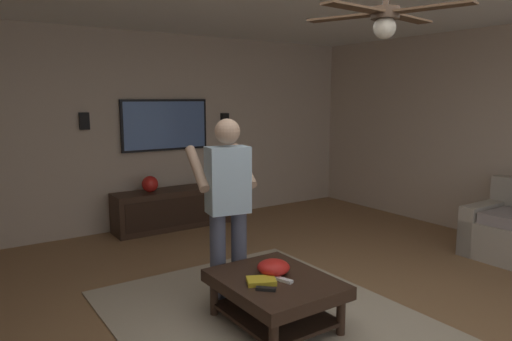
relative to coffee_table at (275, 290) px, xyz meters
The scene contains 15 objects.
ground_plane 0.44m from the coffee_table, 143.40° to the right, with size 8.76×8.76×0.00m, color olive.
wall_back_tv 3.60m from the coffee_table, ahead, with size 0.10×7.29×2.70m, color #BCA893.
area_rug 0.35m from the coffee_table, ahead, with size 2.63×2.26×0.01m, color tan.
coffee_table is the anchor object (origin of this frame).
media_console 3.15m from the coffee_table, ahead, with size 0.45×1.70×0.55m.
tv 3.57m from the coffee_table, ahead, with size 0.05×1.28×0.72m.
person_standing 0.89m from the coffee_table, ahead, with size 0.60×0.61×1.64m.
bowl 0.18m from the coffee_table, 27.92° to the right, with size 0.27×0.27×0.12m, color red.
remote_white 0.15m from the coffee_table, behind, with size 0.15×0.04×0.02m, color white.
remote_black 0.28m from the coffee_table, 128.32° to the left, with size 0.15×0.04×0.02m, color black.
book 0.20m from the coffee_table, 100.42° to the left, with size 0.22×0.16×0.04m, color gold.
vase_round 3.12m from the coffee_table, ahead, with size 0.22×0.22×0.22m, color red.
wall_speaker_left 3.87m from the coffee_table, 24.46° to the right, with size 0.06×0.12×0.22m, color black.
wall_speaker_right 3.61m from the coffee_table, ahead, with size 0.06×0.12×0.22m, color black.
ceiling_fan 2.22m from the coffee_table, 132.59° to the right, with size 1.18×1.20×0.46m.
Camera 1 is at (-2.55, 2.30, 1.81)m, focal length 32.65 mm.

